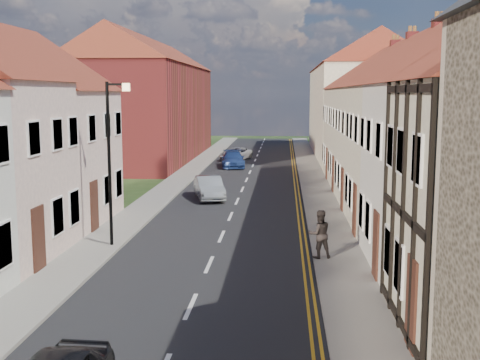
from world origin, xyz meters
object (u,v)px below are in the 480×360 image
lamppost (111,153)px  car_distant (236,154)px  pedestrian_right (319,234)px  car_mid (209,188)px  car_far (233,159)px

lamppost → car_distant: size_ratio=1.53×
pedestrian_right → lamppost: bearing=-24.7°
car_mid → pedestrian_right: (5.27, -11.87, 0.33)m
lamppost → car_far: 25.20m
car_far → car_mid: bearing=-97.1°
car_mid → car_distant: size_ratio=0.96×
pedestrian_right → car_distant: bearing=-95.5°
car_far → pedestrian_right: (5.20, -26.17, 0.33)m
lamppost → car_distant: (2.14, 30.00, -2.99)m
car_far → car_distant: size_ratio=1.09×
car_distant → pedestrian_right: 31.71m
lamppost → car_distant: lamppost is taller
lamppost → pedestrian_right: (7.51, -1.25, -2.59)m
car_far → lamppost: bearing=-102.1°
lamppost → pedestrian_right: size_ratio=3.62×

